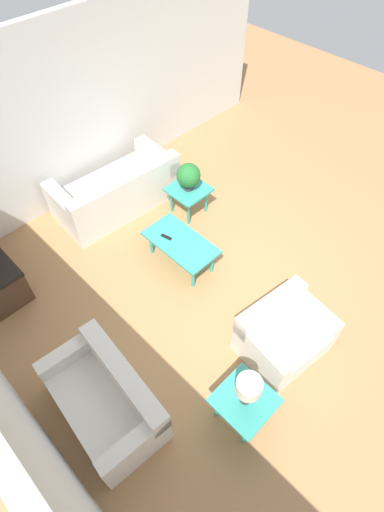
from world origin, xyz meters
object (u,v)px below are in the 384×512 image
(sofa, at_px, (117,192))
(side_table_lamp, at_px, (244,402))
(side_table_plant, at_px, (189,192))
(potted_plant, at_px, (188,176))
(coffee_table, at_px, (181,244))
(loveseat, at_px, (107,399))
(table_lamp, at_px, (248,388))
(armchair, at_px, (282,334))

(sofa, relative_size, side_table_lamp, 3.46)
(side_table_plant, distance_m, potted_plant, 0.31)
(coffee_table, distance_m, potted_plant, 1.10)
(sofa, relative_size, loveseat, 1.37)
(side_table_lamp, xyz_separation_m, table_lamp, (-0.00, 0.00, 0.37))
(coffee_table, bearing_deg, potted_plant, -50.62)
(coffee_table, height_order, side_table_lamp, side_table_lamp)
(side_table_lamp, distance_m, table_lamp, 0.37)
(loveseat, relative_size, table_lamp, 3.28)
(loveseat, xyz_separation_m, table_lamp, (-1.08, -0.97, 0.50))
(loveseat, bearing_deg, coffee_table, 120.53)
(sofa, distance_m, coffee_table, 1.56)
(side_table_lamp, bearing_deg, side_table_plant, -34.48)
(side_table_plant, bearing_deg, coffee_table, 129.38)
(loveseat, bearing_deg, side_table_lamp, 47.20)
(armchair, height_order, side_table_lamp, armchair)
(armchair, xyz_separation_m, side_table_plant, (2.48, -0.88, 0.13))
(side_table_plant, distance_m, table_lamp, 3.30)
(loveseat, xyz_separation_m, coffee_table, (0.97, -2.02, 0.10))
(sofa, height_order, loveseat, sofa)
(sofa, xyz_separation_m, armchair, (-3.37, 0.17, -0.01))
(potted_plant, bearing_deg, side_table_plant, 90.00)
(armchair, xyz_separation_m, loveseat, (0.85, 1.95, -0.01))
(table_lamp, bearing_deg, sofa, -17.66)
(potted_plant, bearing_deg, side_table_lamp, 145.52)
(armchair, xyz_separation_m, coffee_table, (1.82, -0.07, 0.10))
(armchair, bearing_deg, coffee_table, 95.30)
(sofa, bearing_deg, table_lamp, 76.17)
(side_table_plant, xyz_separation_m, table_lamp, (-2.71, 1.86, 0.37))
(table_lamp, bearing_deg, armchair, -77.03)
(coffee_table, distance_m, table_lamp, 2.33)
(potted_plant, distance_m, table_lamp, 3.28)
(armchair, bearing_deg, side_table_plant, 78.00)
(coffee_table, relative_size, side_table_plant, 1.84)
(potted_plant, xyz_separation_m, table_lamp, (-2.71, 1.86, 0.05))
(coffee_table, height_order, table_lamp, table_lamp)
(armchair, bearing_deg, table_lamp, -159.48)
(sofa, height_order, side_table_plant, sofa)
(side_table_plant, distance_m, side_table_lamp, 3.28)
(loveseat, xyz_separation_m, side_table_plant, (1.63, -2.83, 0.14))
(loveseat, height_order, side_table_plant, loveseat)
(side_table_plant, relative_size, potted_plant, 1.30)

